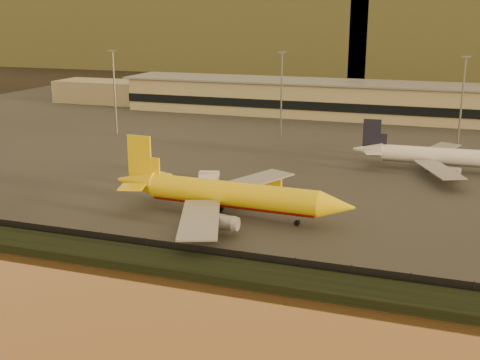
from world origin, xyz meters
name	(u,v)px	position (x,y,z in m)	size (l,w,h in m)	color
ground	(213,230)	(0.00, 0.00, 0.00)	(900.00, 900.00, 0.00)	black
embankment	(170,263)	(0.00, -17.00, 0.70)	(320.00, 7.00, 1.40)	black
tarmac	(324,132)	(0.00, 95.00, 0.10)	(320.00, 220.00, 0.20)	#2D2D2D
perimeter_fence	(181,250)	(0.00, -13.00, 1.30)	(300.00, 0.05, 2.20)	black
terminal_building	(302,98)	(-14.52, 125.55, 6.25)	(202.00, 25.00, 12.60)	tan
apron_light_masts	(365,92)	(15.00, 75.00, 15.70)	(152.20, 12.20, 25.40)	slate
distant_hills	(368,21)	(-20.74, 340.00, 31.39)	(470.00, 160.00, 70.00)	olive
dhl_cargo_jet	(228,195)	(0.30, 7.13, 4.35)	(46.43, 45.54, 13.89)	yellow
white_narrowbody_jet	(439,157)	(35.68, 54.96, 3.65)	(40.20, 39.30, 11.57)	white
gse_vehicle_yellow	(272,183)	(2.41, 28.21, 1.14)	(4.20, 1.89, 1.89)	yellow
gse_vehicle_white	(209,176)	(-12.49, 29.11, 1.21)	(4.47, 2.01, 2.01)	white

